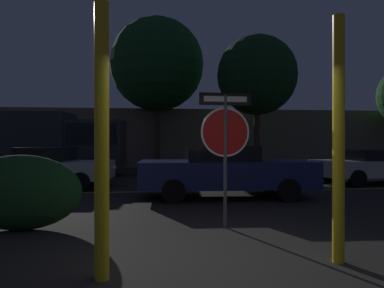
% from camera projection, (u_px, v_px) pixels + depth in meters
% --- Properties ---
extents(ground_plane, '(260.00, 260.00, 0.00)m').
position_uv_depth(ground_plane, '(229.00, 269.00, 4.48)').
color(ground_plane, black).
extents(road_center_stripe, '(39.56, 0.12, 0.01)m').
position_uv_depth(road_center_stripe, '(181.00, 191.00, 11.62)').
color(road_center_stripe, gold).
rests_on(road_center_stripe, ground_plane).
extents(stop_sign, '(0.96, 0.07, 2.40)m').
position_uv_depth(stop_sign, '(225.00, 132.00, 6.65)').
color(stop_sign, '#4C4C51').
rests_on(stop_sign, ground_plane).
extents(yellow_pole_left, '(0.16, 0.16, 3.07)m').
position_uv_depth(yellow_pole_left, '(102.00, 141.00, 4.13)').
color(yellow_pole_left, yellow).
rests_on(yellow_pole_left, ground_plane).
extents(yellow_pole_right, '(0.15, 0.15, 3.13)m').
position_uv_depth(yellow_pole_right, '(339.00, 139.00, 4.72)').
color(yellow_pole_right, yellow).
rests_on(yellow_pole_right, ground_plane).
extents(hedge_bush_1, '(2.08, 0.88, 1.31)m').
position_uv_depth(hedge_bush_1, '(21.00, 192.00, 6.48)').
color(hedge_bush_1, '#19421E').
rests_on(hedge_bush_1, ground_plane).
extents(passing_car_2, '(4.19, 2.26, 1.36)m').
position_uv_depth(passing_car_2, '(50.00, 167.00, 12.47)').
color(passing_car_2, silver).
rests_on(passing_car_2, ground_plane).
extents(passing_car_3, '(4.89, 2.22, 1.43)m').
position_uv_depth(passing_car_3, '(225.00, 171.00, 10.36)').
color(passing_car_3, navy).
rests_on(passing_car_3, ground_plane).
extents(passing_car_4, '(4.63, 2.26, 1.25)m').
position_uv_depth(passing_car_4, '(375.00, 166.00, 13.71)').
color(passing_car_4, silver).
rests_on(passing_car_4, ground_plane).
extents(delivery_truck, '(6.53, 2.84, 2.87)m').
position_uv_depth(delivery_truck, '(55.00, 141.00, 17.07)').
color(delivery_truck, '#2D2D33').
rests_on(delivery_truck, ground_plane).
extents(tree_1, '(4.31, 4.31, 7.31)m').
position_uv_depth(tree_1, '(257.00, 75.00, 20.13)').
color(tree_1, '#422D1E').
rests_on(tree_1, ground_plane).
extents(tree_2, '(5.53, 5.53, 8.90)m').
position_uv_depth(tree_2, '(157.00, 65.00, 22.10)').
color(tree_2, '#422D1E').
rests_on(tree_2, ground_plane).
extents(building_backdrop, '(33.53, 3.61, 3.59)m').
position_uv_depth(building_backdrop, '(131.00, 138.00, 24.35)').
color(building_backdrop, '#6B5B4C').
rests_on(building_backdrop, ground_plane).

